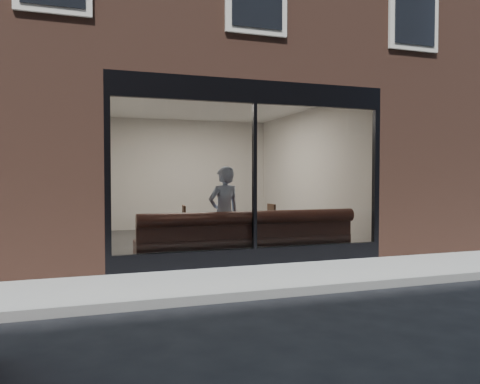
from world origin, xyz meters
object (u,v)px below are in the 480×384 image
object	(u,v)px
person	(224,214)
cafe_table_left	(198,217)
cafe_chair_left	(175,240)
banquette	(247,249)
cafe_chair_right	(263,237)
cafe_table_right	(288,214)

from	to	relation	value
person	cafe_table_left	bearing A→B (deg)	-81.62
cafe_table_left	cafe_chair_left	world-z (taller)	cafe_table_left
person	banquette	bearing A→B (deg)	135.89
banquette	cafe_table_left	size ratio (longest dim) A/B	5.93
person	cafe_table_left	world-z (taller)	person
person	cafe_chair_right	xyz separation A→B (m)	(1.21, 1.12, -0.62)
person	cafe_table_right	xyz separation A→B (m)	(1.74, 1.02, -0.12)
cafe_table_left	cafe_chair_left	xyz separation A→B (m)	(-0.37, 0.49, -0.50)
person	cafe_table_left	distance (m)	0.82
banquette	cafe_table_right	size ratio (longest dim) A/B	6.58
banquette	cafe_table_left	xyz separation A→B (m)	(-0.68, 0.96, 0.52)
banquette	cafe_chair_right	xyz separation A→B (m)	(0.84, 1.33, 0.01)
banquette	cafe_table_left	world-z (taller)	cafe_table_left
person	cafe_table_right	bearing A→B (deg)	-163.86
banquette	cafe_chair_right	world-z (taller)	banquette
person	cafe_chair_left	distance (m)	1.54
person	cafe_table_right	distance (m)	2.02
cafe_chair_left	cafe_table_left	bearing A→B (deg)	134.29
cafe_chair_left	cafe_chair_right	distance (m)	1.90
banquette	cafe_table_left	distance (m)	1.28
person	cafe_table_right	world-z (taller)	person
cafe_table_left	person	bearing A→B (deg)	-67.40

